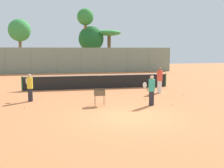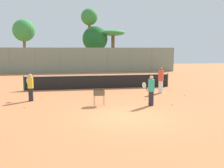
{
  "view_description": "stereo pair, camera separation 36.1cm",
  "coord_description": "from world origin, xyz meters",
  "px_view_note": "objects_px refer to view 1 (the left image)",
  "views": [
    {
      "loc": [
        -3.13,
        -11.09,
        3.04
      ],
      "look_at": [
        0.06,
        3.83,
        1.0
      ],
      "focal_mm": 42.0,
      "sensor_mm": 36.0,
      "label": 1
    },
    {
      "loc": [
        -2.78,
        -11.17,
        3.04
      ],
      "look_at": [
        0.06,
        3.83,
        1.0
      ],
      "focal_mm": 42.0,
      "sensor_mm": 36.0,
      "label": 2
    }
  ],
  "objects_px": {
    "player_yellow_shirt": "(30,87)",
    "parked_car": "(120,65)",
    "player_red_cap": "(160,80)",
    "ball_cart": "(99,94)",
    "player_white_outfit": "(152,90)",
    "tennis_net": "(98,81)"
  },
  "relations": [
    {
      "from": "player_white_outfit",
      "to": "player_red_cap",
      "type": "xyz_separation_m",
      "value": [
        2.01,
        3.76,
        0.09
      ]
    },
    {
      "from": "tennis_net",
      "to": "parked_car",
      "type": "relative_size",
      "value": 2.69
    },
    {
      "from": "tennis_net",
      "to": "ball_cart",
      "type": "relative_size",
      "value": 13.2
    },
    {
      "from": "player_red_cap",
      "to": "ball_cart",
      "type": "xyz_separation_m",
      "value": [
        -4.77,
        -3.18,
        -0.3
      ]
    },
    {
      "from": "player_red_cap",
      "to": "parked_car",
      "type": "bearing_deg",
      "value": 11.11
    },
    {
      "from": "tennis_net",
      "to": "player_yellow_shirt",
      "type": "relative_size",
      "value": 7.04
    },
    {
      "from": "player_yellow_shirt",
      "to": "parked_car",
      "type": "distance_m",
      "value": 24.18
    },
    {
      "from": "ball_cart",
      "to": "player_white_outfit",
      "type": "bearing_deg",
      "value": -11.79
    },
    {
      "from": "player_white_outfit",
      "to": "ball_cart",
      "type": "distance_m",
      "value": 2.83
    },
    {
      "from": "player_yellow_shirt",
      "to": "parked_car",
      "type": "bearing_deg",
      "value": -53.22
    },
    {
      "from": "player_red_cap",
      "to": "parked_car",
      "type": "relative_size",
      "value": 0.43
    },
    {
      "from": "tennis_net",
      "to": "player_yellow_shirt",
      "type": "bearing_deg",
      "value": -138.49
    },
    {
      "from": "player_red_cap",
      "to": "ball_cart",
      "type": "height_order",
      "value": "player_red_cap"
    },
    {
      "from": "player_white_outfit",
      "to": "parked_car",
      "type": "height_order",
      "value": "player_white_outfit"
    },
    {
      "from": "player_yellow_shirt",
      "to": "ball_cart",
      "type": "relative_size",
      "value": 1.88
    },
    {
      "from": "ball_cart",
      "to": "parked_car",
      "type": "xyz_separation_m",
      "value": [
        7.03,
        23.61,
        0.03
      ]
    },
    {
      "from": "tennis_net",
      "to": "player_yellow_shirt",
      "type": "distance_m",
      "value": 6.23
    },
    {
      "from": "parked_car",
      "to": "player_yellow_shirt",
      "type": "bearing_deg",
      "value": -116.52
    },
    {
      "from": "player_white_outfit",
      "to": "ball_cart",
      "type": "bearing_deg",
      "value": -37.35
    },
    {
      "from": "player_red_cap",
      "to": "player_yellow_shirt",
      "type": "relative_size",
      "value": 1.12
    },
    {
      "from": "player_red_cap",
      "to": "player_yellow_shirt",
      "type": "distance_m",
      "value": 8.63
    },
    {
      "from": "player_white_outfit",
      "to": "player_red_cap",
      "type": "height_order",
      "value": "player_red_cap"
    }
  ]
}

